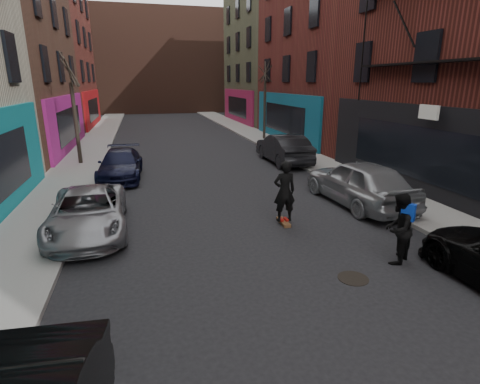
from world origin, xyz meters
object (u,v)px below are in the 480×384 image
parked_left_end (121,164)px  parked_right_end (283,148)px  tree_left_far (73,101)px  parked_left_far (88,212)px  skateboarder (285,191)px  manhole (353,278)px  pedestrian (398,228)px  skateboard (283,222)px  parked_right_far (359,182)px  tree_right_far (265,93)px

parked_left_end → parked_right_end: 8.66m
tree_left_far → parked_right_end: size_ratio=1.34×
parked_left_far → skateboarder: skateboarder is taller
skateboarder → tree_left_far: bearing=-54.2°
parked_right_end → manhole: bearing=76.1°
parked_left_far → manhole: 7.62m
skateboarder → pedestrian: size_ratio=1.09×
parked_left_end → parked_left_far: bearing=-92.7°
parked_left_far → pedestrian: bearing=-29.7°
skateboard → manhole: (0.29, -3.67, -0.04)m
pedestrian → parked_right_end: bearing=-132.2°
parked_left_end → skateboard: size_ratio=5.65×
parked_right_end → parked_left_far: bearing=40.7°
parked_left_far → parked_right_far: bearing=0.1°
tree_right_far → parked_left_end: 14.24m
parked_left_far → parked_right_end: (9.20, 7.94, 0.15)m
tree_right_far → pedestrian: (-3.20, -20.11, -2.63)m
tree_right_far → parked_right_far: (-1.60, -15.79, -2.69)m
tree_left_far → skateboarder: 13.44m
parked_right_end → parked_left_end: bearing=8.9°
skateboard → parked_right_far: bearing=20.4°
parked_left_far → parked_left_end: bearing=82.2°
tree_right_far → parked_left_end: (-10.15, -9.57, -2.87)m
parked_left_far → skateboard: size_ratio=5.80×
parked_left_far → parked_left_end: size_ratio=1.03×
pedestrian → skateboard: bearing=-95.9°
parked_right_far → manhole: bearing=54.6°
skateboard → manhole: bearing=-83.9°
skateboarder → parked_left_end: bearing=-53.2°
pedestrian → manhole: 1.76m
tree_right_far → manhole: 21.41m
parked_left_far → skateboard: bearing=-9.8°
parked_left_far → parked_right_end: parked_right_end is taller
tree_left_far → parked_left_end: size_ratio=1.44×
parked_left_far → skateboard: (5.86, -0.78, -0.59)m
tree_left_far → pedestrian: size_ratio=3.65×
manhole → pedestrian: bearing=18.6°
parked_right_end → skateboard: parked_right_end is taller
parked_left_end → skateboard: (5.21, -7.36, -0.61)m
parked_left_end → skateboard: parked_left_end is taller
tree_right_far → parked_left_end: bearing=-136.7°
parked_right_end → skateboarder: 9.34m
parked_left_far → skateboarder: 5.93m
skateboarder → manhole: bearing=96.1°
skateboard → skateboarder: size_ratio=0.41×
tree_left_far → skateboard: (7.46, -10.93, -3.33)m
parked_left_far → parked_left_end: 6.61m
parked_left_far → pedestrian: (7.60, -3.97, 0.25)m
parked_right_far → skateboard: size_ratio=6.18×
skateboarder → pedestrian: bearing=120.1°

